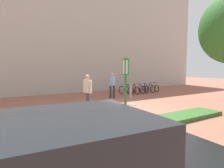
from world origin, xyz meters
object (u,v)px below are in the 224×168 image
Objects in this scene: parking_sign_post at (126,84)px; bike_at_sign at (122,119)px; person_shirt_white at (112,84)px; person_shirt_blue at (88,90)px; bike_rack_cluster at (141,89)px; bollard_steel at (131,91)px.

bike_at_sign is (-0.01, 0.17, -1.20)m from parking_sign_post.
person_shirt_blue is at bearing -139.66° from person_shirt_white.
bike_rack_cluster is 3.52m from person_shirt_white.
bollard_steel is (4.43, 5.52, -1.10)m from parking_sign_post.
person_shirt_white is (3.24, 5.82, 0.63)m from bike_at_sign.
person_shirt_blue reaches higher than bike_at_sign.
bollard_steel is 1.40m from person_shirt_white.
parking_sign_post is at bearing -118.34° from person_shirt_white.
person_shirt_blue is 1.00× the size of person_shirt_white.
bike_rack_cluster is (6.57, 6.78, -0.00)m from bike_at_sign.
parking_sign_post is 1.37× the size of person_shirt_white.
bike_rack_cluster is at bearing 33.92° from bollard_steel.
bike_rack_cluster is (6.56, 6.95, -1.20)m from parking_sign_post.
bike_at_sign is 1.87× the size of bollard_steel.
bike_at_sign is at bearing -94.45° from person_shirt_blue.
parking_sign_post is at bearing -94.13° from person_shirt_blue.
bike_rack_cluster is 7.24m from person_shirt_blue.
person_shirt_blue is (-6.31, -3.49, 0.64)m from bike_rack_cluster.
person_shirt_white is (-1.20, 0.48, 0.53)m from bollard_steel.
bike_rack_cluster is 4.17× the size of bollard_steel.
bollard_steel is (-2.13, -1.43, 0.10)m from bike_rack_cluster.
person_shirt_white is at bearing -163.99° from bike_rack_cluster.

